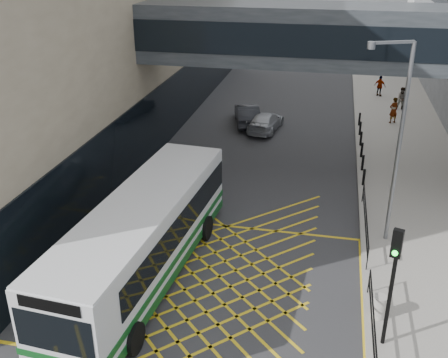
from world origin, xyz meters
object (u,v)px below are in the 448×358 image
Objects in this scene: street_lamp at (396,134)px; car_white at (190,185)px; car_dark at (247,114)px; car_silver at (266,121)px; traffic_light at (393,272)px; bus at (145,236)px; pedestrian_b at (402,99)px; pedestrian_c at (380,86)px; pedestrian_a at (394,110)px; litter_bin at (379,307)px.

car_white is at bearing 143.93° from street_lamp.
street_lamp is (8.39, -14.53, 4.25)m from car_dark.
car_silver is (1.45, -1.02, -0.06)m from car_dark.
car_white is 12.91m from traffic_light.
car_silver is at bearing 87.58° from bus.
bus is at bearing -177.17° from traffic_light.
car_white is 21.11m from pedestrian_b.
pedestrian_c is (1.54, 30.31, -1.97)m from traffic_light.
pedestrian_a is (10.94, 14.19, 0.31)m from car_white.
street_lamp is (6.94, -13.51, 4.31)m from car_silver.
pedestrian_a is at bearing 102.52° from traffic_light.
pedestrian_c is at bearing 86.85° from litter_bin.
bus reaches higher than car_silver.
car_white is at bearing 93.64° from pedestrian_c.
pedestrian_a is (2.06, 23.31, -1.89)m from traffic_light.
street_lamp reaches higher than car_white.
car_dark reaches higher than litter_bin.
street_lamp reaches higher than bus.
traffic_light is 2.77m from litter_bin.
pedestrian_a is at bearing -115.32° from car_white.
car_dark is 10.28m from pedestrian_a.
pedestrian_b is at bearing -138.81° from car_silver.
bus is 2.52× the size of car_white.
car_silver is at bearing 95.31° from street_lamp.
bus is 6.89m from car_white.
car_white is at bearing 71.19° from car_dark.
car_silver is 1.00× the size of traffic_light.
car_white is 2.76× the size of pedestrian_b.
pedestrian_a reaches higher than car_white.
pedestrian_c is (1.16, 23.54, -3.99)m from street_lamp.
car_white is at bearing 95.68° from bus.
pedestrian_a is (2.11, 21.90, 0.49)m from litter_bin.
car_white reaches higher than car_dark.
pedestrian_c is (-1.42, 3.71, -0.03)m from pedestrian_b.
traffic_light is 5.14× the size of litter_bin.
car_dark is (0.86, 12.19, -0.03)m from car_white.
pedestrian_c is (10.27, 28.01, -0.79)m from bus.
car_silver is at bearing -144.39° from pedestrian_b.
pedestrian_c reaches higher than litter_bin.
pedestrian_c is (1.59, 28.90, 0.41)m from litter_bin.
car_silver is 5.14× the size of litter_bin.
bus is 6.60× the size of pedestrian_a.
car_silver is at bearing 130.18° from car_dark.
traffic_light is (8.73, -2.30, 1.18)m from bus.
car_silver is 12.89m from pedestrian_c.
car_white is 2.87× the size of pedestrian_c.
pedestrian_b is (2.58, 19.82, -3.95)m from street_lamp.
street_lamp is at bearing 124.83° from car_silver.
litter_bin is at bearing 109.62° from traffic_light.
bus reaches higher than litter_bin.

